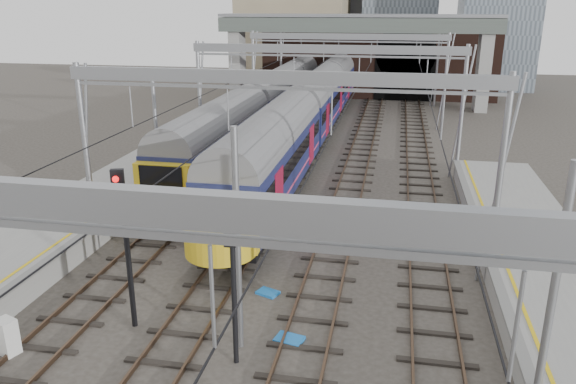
% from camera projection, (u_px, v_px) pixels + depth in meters
% --- Properties ---
extents(tracks, '(14.40, 80.00, 0.22)m').
position_uv_depth(tracks, '(307.00, 206.00, 29.69)').
color(tracks, '#4C3828').
rests_on(tracks, ground).
extents(overhead_line, '(16.80, 80.00, 8.00)m').
position_uv_depth(overhead_line, '(325.00, 67.00, 33.64)').
color(overhead_line, gray).
rests_on(overhead_line, ground).
extents(retaining_wall, '(28.00, 2.75, 9.00)m').
position_uv_depth(retaining_wall, '(372.00, 59.00, 62.43)').
color(retaining_wall, '#321C16').
rests_on(retaining_wall, ground).
extents(overbridge, '(28.00, 3.00, 9.25)m').
position_uv_depth(overbridge, '(357.00, 35.00, 56.23)').
color(overbridge, gray).
rests_on(overbridge, ground).
extents(train_main, '(2.98, 68.90, 5.07)m').
position_uv_depth(train_main, '(330.00, 88.00, 53.31)').
color(train_main, black).
rests_on(train_main, ground).
extents(train_second, '(2.80, 48.60, 4.82)m').
position_uv_depth(train_second, '(275.00, 98.00, 48.20)').
color(train_second, black).
rests_on(train_second, ground).
extents(signal_near_left, '(0.42, 0.49, 5.48)m').
position_uv_depth(signal_near_left, '(125.00, 232.00, 17.57)').
color(signal_near_left, black).
rests_on(signal_near_left, ground).
extents(signal_near_centre, '(0.34, 0.46, 4.71)m').
position_uv_depth(signal_near_centre, '(233.00, 273.00, 15.78)').
color(signal_near_centre, black).
rests_on(signal_near_centre, ground).
extents(relay_cabinet, '(0.71, 0.66, 1.16)m').
position_uv_depth(relay_cabinet, '(7.00, 337.00, 17.03)').
color(relay_cabinet, silver).
rests_on(relay_cabinet, ground).
extents(equip_cover_b, '(0.93, 0.80, 0.09)m').
position_uv_depth(equip_cover_b, '(268.00, 293.00, 20.73)').
color(equip_cover_b, blue).
rests_on(equip_cover_b, ground).
extents(equip_cover_c, '(1.00, 0.81, 0.10)m').
position_uv_depth(equip_cover_c, '(289.00, 339.00, 17.83)').
color(equip_cover_c, blue).
rests_on(equip_cover_c, ground).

